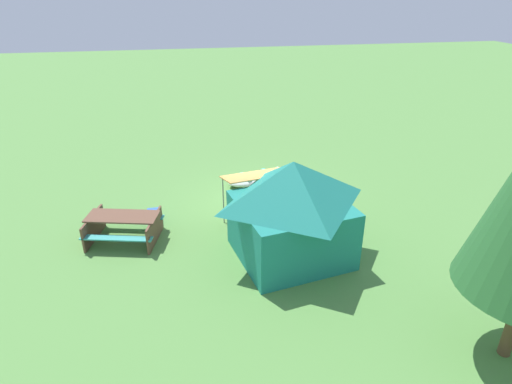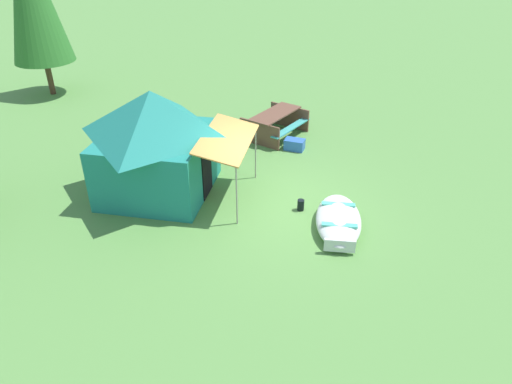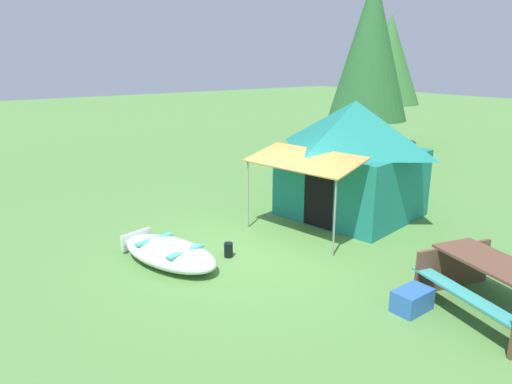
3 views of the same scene
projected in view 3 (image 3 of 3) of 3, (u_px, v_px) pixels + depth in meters
ground_plane at (257, 249)px, 9.32m from camera, size 80.00×80.00×0.00m
beached_rowboat at (169, 252)px, 8.65m from camera, size 2.40×1.55×0.39m
canvas_cabin_tent at (352, 157)px, 10.98m from camera, size 3.39×4.23×2.73m
picnic_table at (499, 283)px, 6.84m from camera, size 2.29×1.94×0.79m
cooler_box at (412, 300)px, 7.03m from camera, size 0.40×0.61×0.33m
fuel_can at (228, 250)px, 8.93m from camera, size 0.21×0.21×0.28m
pine_tree_back_left at (371, 48)px, 15.20m from camera, size 2.60×2.60×6.30m
pine_tree_far_center at (389, 60)px, 19.55m from camera, size 2.72×2.72×5.38m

